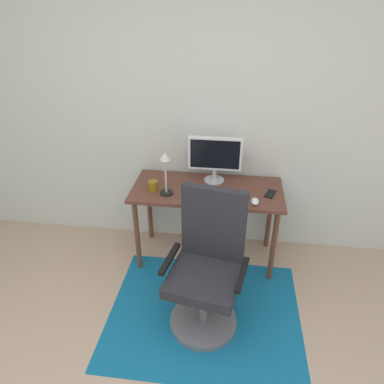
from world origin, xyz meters
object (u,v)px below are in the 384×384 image
object	(u,v)px
desk	(207,197)
monitor	(215,156)
keyboard	(214,200)
office_chair	(207,273)
computer_mouse	(255,201)
cell_phone	(270,194)
coffee_cup	(153,186)
desk_lamp	(165,167)

from	to	relation	value
desk	monitor	xyz separation A→B (m)	(0.05, 0.15, 0.33)
keyboard	office_chair	world-z (taller)	office_chair
monitor	office_chair	xyz separation A→B (m)	(0.02, -0.88, -0.53)
monitor	keyboard	size ratio (longest dim) A/B	1.08
monitor	computer_mouse	size ratio (longest dim) A/B	4.45
keyboard	computer_mouse	distance (m)	0.32
keyboard	cell_phone	bearing A→B (deg)	19.94
keyboard	computer_mouse	bearing A→B (deg)	1.09
desk	computer_mouse	xyz separation A→B (m)	(0.40, -0.19, 0.10)
cell_phone	keyboard	bearing A→B (deg)	-138.86
coffee_cup	keyboard	bearing A→B (deg)	-11.97
desk	computer_mouse	distance (m)	0.46
keyboard	coffee_cup	distance (m)	0.54
monitor	office_chair	world-z (taller)	monitor
cell_phone	coffee_cup	bearing A→B (deg)	-155.70
desk	desk_lamp	bearing A→B (deg)	-158.57
coffee_cup	cell_phone	size ratio (longest dim) A/B	0.62
cell_phone	desk_lamp	size ratio (longest dim) A/B	0.38
monitor	cell_phone	world-z (taller)	monitor
keyboard	office_chair	xyz separation A→B (m)	(-0.01, -0.53, -0.30)
desk_lamp	office_chair	xyz separation A→B (m)	(0.40, -0.60, -0.54)
desk	monitor	distance (m)	0.36
cell_phone	office_chair	bearing A→B (deg)	-102.43
keyboard	coffee_cup	size ratio (longest dim) A/B	4.98
monitor	keyboard	world-z (taller)	monitor
keyboard	computer_mouse	size ratio (longest dim) A/B	4.13
monitor	cell_phone	distance (m)	0.57
monitor	desk_lamp	world-z (taller)	monitor
coffee_cup	desk_lamp	size ratio (longest dim) A/B	0.23
desk	coffee_cup	size ratio (longest dim) A/B	14.99
coffee_cup	cell_phone	xyz separation A→B (m)	(0.99, 0.05, -0.04)
computer_mouse	desk_lamp	world-z (taller)	desk_lamp
desk	monitor	size ratio (longest dim) A/B	2.79
monitor	desk_lamp	bearing A→B (deg)	-143.47
desk	office_chair	world-z (taller)	office_chair
keyboard	computer_mouse	xyz separation A→B (m)	(0.32, 0.01, 0.01)
desk_lamp	office_chair	bearing A→B (deg)	-56.27
desk	coffee_cup	distance (m)	0.48
monitor	keyboard	distance (m)	0.42
desk	computer_mouse	world-z (taller)	computer_mouse
desk	office_chair	distance (m)	0.76
coffee_cup	monitor	bearing A→B (deg)	25.11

